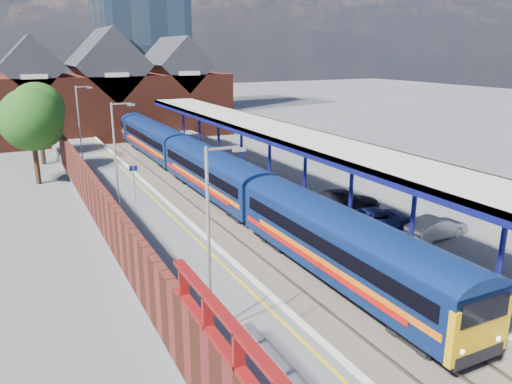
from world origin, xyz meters
The scene contains 21 objects.
ground centered at (0.00, 30.00, 0.00)m, with size 240.00×240.00×0.00m, color #5B5B5E.
ballast_bed centered at (0.00, 20.00, 0.03)m, with size 6.00×76.00×0.06m, color #473D33.
rails centered at (0.00, 20.00, 0.12)m, with size 4.51×76.00×0.14m.
left_platform centered at (-5.50, 20.00, 0.50)m, with size 5.00×76.00×1.00m, color #565659.
right_platform centered at (6.00, 20.00, 0.50)m, with size 6.00×76.00×1.00m, color #565659.
coping_left centered at (-3.15, 20.00, 1.02)m, with size 0.30×76.00×0.05m, color silver.
coping_right centered at (3.15, 20.00, 1.02)m, with size 0.30×76.00×0.05m, color silver.
yellow_line centered at (-3.75, 20.00, 1.01)m, with size 0.14×76.00×0.01m, color yellow.
train centered at (1.49, 33.63, 2.12)m, with size 2.89×65.91×3.45m.
canopy centered at (5.48, 21.95, 5.25)m, with size 4.50×52.00×4.48m.
lamp_post_b centered at (-6.36, 6.00, 4.99)m, with size 1.48×0.18×7.00m.
lamp_post_c centered at (-6.36, 22.00, 4.99)m, with size 1.48×0.18×7.00m.
lamp_post_d centered at (-6.36, 38.00, 4.99)m, with size 1.48×0.18×7.00m.
platform_sign centered at (-5.00, 24.00, 2.69)m, with size 0.55×0.08×2.50m.
brick_wall centered at (-8.10, 13.54, 2.45)m, with size 0.35×50.00×3.86m.
station_building centered at (0.00, 58.00, 5.45)m, with size 30.00×12.12×13.78m.
tree_near centered at (-10.35, 35.91, 5.35)m, with size 5.20×5.20×8.10m.
tree_far centered at (-9.35, 43.91, 5.35)m, with size 5.20×5.20×8.10m.
parked_car_silver centered at (8.26, 9.46, 1.62)m, with size 1.31×3.75×1.23m, color #A4A4A9.
parked_car_dark centered at (6.68, 15.80, 1.67)m, with size 1.87×4.61×1.34m, color black.
parked_car_blue centered at (6.43, 12.13, 1.61)m, with size 2.01×4.35×1.21m, color navy.
Camera 1 is at (-12.30, -9.31, 11.11)m, focal length 35.00 mm.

